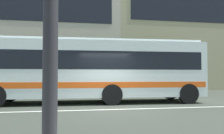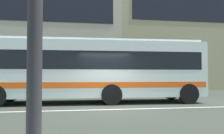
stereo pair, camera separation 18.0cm
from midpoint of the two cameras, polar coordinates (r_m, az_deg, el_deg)
name	(u,v)px [view 2 (the right image)]	position (r m, az deg, el deg)	size (l,w,h in m)	color
ground_plane	(110,110)	(10.02, 0.02, -10.17)	(160.00, 160.00, 0.00)	#343A31
lane_centre_line	(110,109)	(10.02, 0.02, -10.15)	(60.00, 0.16, 0.01)	silver
hedge_row_far	(57,91)	(16.48, -12.83, -5.57)	(14.25, 1.10, 0.78)	#225015
apartment_block_left	(15,28)	(26.84, -21.95, 8.64)	(20.58, 9.42, 12.67)	#B4AB93
apartment_block_right	(212,30)	(31.04, 23.04, 8.20)	(23.90, 9.42, 13.72)	tan
transit_bus	(96,69)	(12.49, -3.52, -0.37)	(11.22, 2.92, 3.24)	silver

